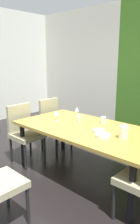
% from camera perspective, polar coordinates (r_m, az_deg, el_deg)
% --- Properties ---
extents(ground_plane, '(6.00, 5.65, 0.02)m').
position_cam_1_polar(ground_plane, '(3.49, -8.54, -14.44)').
color(ground_plane, black).
extents(back_panel_interior, '(2.67, 0.10, 2.89)m').
position_cam_1_polar(back_panel_interior, '(6.21, 1.75, 12.04)').
color(back_panel_interior, silver).
rests_on(back_panel_interior, ground_plane).
extents(dining_table, '(2.03, 1.07, 0.72)m').
position_cam_1_polar(dining_table, '(3.02, 4.55, -5.21)').
color(dining_table, '#AE8B3B').
rests_on(dining_table, ground_plane).
extents(chair_left_near, '(0.44, 0.44, 0.92)m').
position_cam_1_polar(chair_left_near, '(3.58, -11.89, -4.68)').
color(chair_left_near, tan).
rests_on(chair_left_near, ground_plane).
extents(chair_left_far, '(0.44, 0.44, 0.92)m').
position_cam_1_polar(chair_left_far, '(3.96, -4.31, -2.60)').
color(chair_left_far, tan).
rests_on(chair_left_far, ground_plane).
extents(wine_glass_east, '(0.07, 0.07, 0.14)m').
position_cam_1_polar(wine_glass_east, '(3.61, 1.80, 0.69)').
color(wine_glass_east, silver).
rests_on(wine_glass_east, dining_table).
extents(wine_glass_north, '(0.08, 0.08, 0.15)m').
position_cam_1_polar(wine_glass_north, '(2.77, 14.01, -3.43)').
color(wine_glass_north, silver).
rests_on(wine_glass_north, dining_table).
extents(wine_glass_left, '(0.07, 0.07, 0.16)m').
position_cam_1_polar(wine_glass_left, '(3.27, -3.55, -0.31)').
color(wine_glass_left, silver).
rests_on(wine_glass_left, dining_table).
extents(serving_bowl_right, '(0.16, 0.16, 0.04)m').
position_cam_1_polar(serving_bowl_right, '(2.79, 7.50, -5.00)').
color(serving_bowl_right, silver).
rests_on(serving_bowl_right, dining_table).
extents(serving_bowl_near_shelf, '(0.18, 0.18, 0.04)m').
position_cam_1_polar(serving_bowl_near_shelf, '(2.64, 8.63, -6.11)').
color(serving_bowl_near_shelf, white).
rests_on(serving_bowl_near_shelf, dining_table).
extents(cup_front, '(0.07, 0.07, 0.10)m').
position_cam_1_polar(cup_front, '(3.23, 2.41, -1.78)').
color(cup_front, beige).
rests_on(cup_front, dining_table).
extents(cup_rear, '(0.08, 0.08, 0.09)m').
position_cam_1_polar(cup_rear, '(3.19, 8.67, -2.10)').
color(cup_rear, silver).
rests_on(cup_rear, dining_table).
extents(pitcher_south, '(0.12, 0.11, 0.15)m').
position_cam_1_polar(pitcher_south, '(2.63, 13.84, -5.11)').
color(pitcher_south, '#E7EACA').
rests_on(pitcher_south, dining_table).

